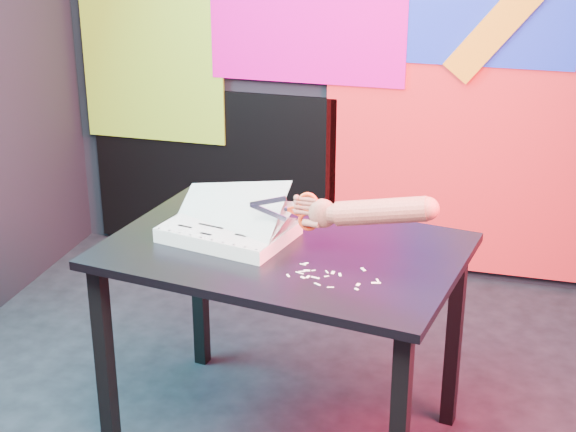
% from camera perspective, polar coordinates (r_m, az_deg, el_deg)
% --- Properties ---
extents(room, '(3.01, 3.01, 2.71)m').
position_cam_1_polar(room, '(2.77, -1.12, 9.68)').
color(room, black).
rests_on(room, ground).
extents(backdrop, '(2.88, 0.05, 2.08)m').
position_cam_1_polar(backdrop, '(4.24, 5.37, 8.44)').
color(backdrop, red).
rests_on(backdrop, ground).
extents(work_table, '(1.27, 0.94, 0.75)m').
position_cam_1_polar(work_table, '(2.97, -0.27, -3.66)').
color(work_table, black).
rests_on(work_table, ground).
extents(printout_stack, '(0.47, 0.38, 0.22)m').
position_cam_1_polar(printout_stack, '(2.99, -3.85, -0.92)').
color(printout_stack, silver).
rests_on(printout_stack, work_table).
extents(scissors, '(0.23, 0.02, 0.13)m').
position_cam_1_polar(scissors, '(2.82, 1.00, 0.32)').
color(scissors, '#B7B6E0').
rests_on(scissors, printout_stack).
extents(hand_forearm, '(0.45, 0.10, 0.15)m').
position_cam_1_polar(hand_forearm, '(2.76, 5.40, 0.29)').
color(hand_forearm, '#B06348').
rests_on(hand_forearm, work_table).
extents(paper_clippings, '(0.29, 0.17, 0.00)m').
position_cam_1_polar(paper_clippings, '(2.73, 2.70, -3.89)').
color(paper_clippings, '#EDEBCD').
rests_on(paper_clippings, work_table).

